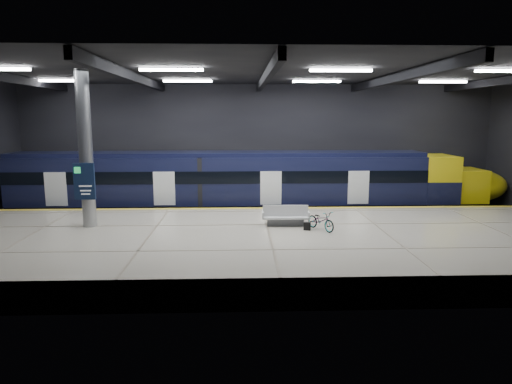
{
  "coord_description": "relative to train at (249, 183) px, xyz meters",
  "views": [
    {
      "loc": [
        -1.24,
        -21.34,
        5.98
      ],
      "look_at": [
        -0.4,
        1.5,
        2.2
      ],
      "focal_mm": 32.0,
      "sensor_mm": 36.0,
      "label": 1
    }
  ],
  "objects": [
    {
      "name": "ground",
      "position": [
        0.67,
        -5.5,
        -2.06
      ],
      "size": [
        30.0,
        30.0,
        0.0
      ],
      "primitive_type": "plane",
      "color": "black",
      "rests_on": "ground"
    },
    {
      "name": "room_shell",
      "position": [
        0.67,
        -5.49,
        3.66
      ],
      "size": [
        30.1,
        16.1,
        8.05
      ],
      "color": "black",
      "rests_on": "ground"
    },
    {
      "name": "platform",
      "position": [
        0.67,
        -8.0,
        -1.51
      ],
      "size": [
        30.0,
        11.0,
        1.1
      ],
      "primitive_type": "cube",
      "color": "beige",
      "rests_on": "ground"
    },
    {
      "name": "safety_strip",
      "position": [
        0.67,
        -2.75,
        -0.95
      ],
      "size": [
        30.0,
        0.4,
        0.01
      ],
      "primitive_type": "cube",
      "color": "yellow",
      "rests_on": "platform"
    },
    {
      "name": "rails",
      "position": [
        0.67,
        0.0,
        -1.98
      ],
      "size": [
        30.0,
        1.52,
        0.16
      ],
      "color": "gray",
      "rests_on": "ground"
    },
    {
      "name": "train",
      "position": [
        0.0,
        0.0,
        0.0
      ],
      "size": [
        29.4,
        2.84,
        3.79
      ],
      "color": "black",
      "rests_on": "ground"
    },
    {
      "name": "bench",
      "position": [
        1.51,
        -6.68,
        -0.63
      ],
      "size": [
        2.14,
        0.94,
        0.93
      ],
      "rotation": [
        0.0,
        0.0,
        -0.03
      ],
      "color": "#595B60",
      "rests_on": "platform"
    },
    {
      "name": "bicycle",
      "position": [
        2.97,
        -7.6,
        -0.53
      ],
      "size": [
        1.34,
        1.68,
        0.86
      ],
      "primitive_type": "imported",
      "rotation": [
        0.0,
        0.0,
        0.55
      ],
      "color": "#99999E",
      "rests_on": "platform"
    },
    {
      "name": "pannier_bag",
      "position": [
        2.37,
        -7.6,
        -0.78
      ],
      "size": [
        0.33,
        0.25,
        0.35
      ],
      "primitive_type": "cube",
      "rotation": [
        0.0,
        0.0,
        -0.25
      ],
      "color": "black",
      "rests_on": "platform"
    },
    {
      "name": "info_column",
      "position": [
        -7.33,
        -6.52,
        2.4
      ],
      "size": [
        0.9,
        0.78,
        6.9
      ],
      "color": "#9EA0A5",
      "rests_on": "platform"
    }
  ]
}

